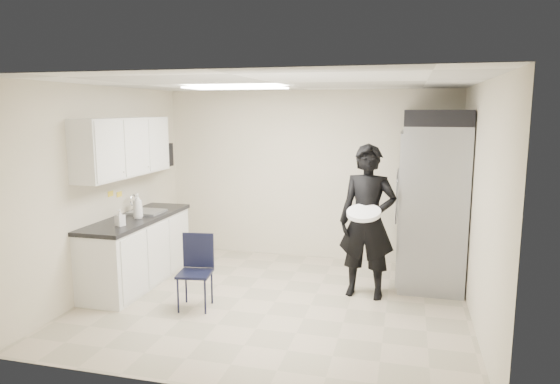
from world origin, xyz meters
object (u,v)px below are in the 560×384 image
(commercial_fridge, at_px, (432,205))
(man_tuxedo, at_px, (367,222))
(lower_counter, at_px, (138,252))
(folding_chair, at_px, (195,274))

(commercial_fridge, height_order, man_tuxedo, commercial_fridge)
(lower_counter, relative_size, commercial_fridge, 0.90)
(lower_counter, xyz_separation_m, commercial_fridge, (3.78, 1.07, 0.62))
(man_tuxedo, bearing_deg, commercial_fridge, 51.16)
(lower_counter, height_order, commercial_fridge, commercial_fridge)
(commercial_fridge, relative_size, man_tuxedo, 1.11)
(folding_chair, distance_m, man_tuxedo, 2.16)
(lower_counter, distance_m, commercial_fridge, 3.98)
(folding_chair, bearing_deg, commercial_fridge, 23.97)
(lower_counter, bearing_deg, commercial_fridge, 15.88)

